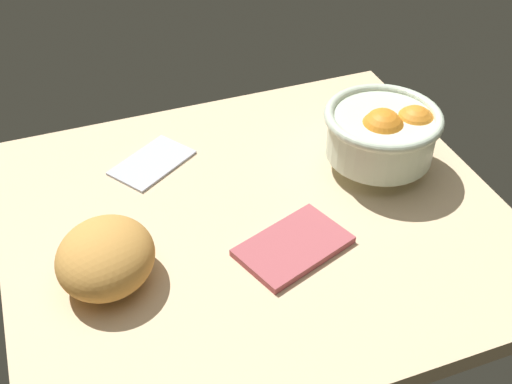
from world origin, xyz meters
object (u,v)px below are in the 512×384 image
object	(u,v)px
napkin_folded	(152,162)
napkin_spare	(293,246)
fruit_bowl	(384,133)
bread_loaf	(106,257)

from	to	relation	value
napkin_folded	napkin_spare	distance (cm)	30.19
fruit_bowl	napkin_spare	world-z (taller)	fruit_bowl
napkin_spare	napkin_folded	bearing A→B (deg)	117.85
bread_loaf	napkin_spare	xyz separation A→B (cm)	(25.56, -3.42, -3.58)
fruit_bowl	napkin_folded	bearing A→B (deg)	157.86
fruit_bowl	bread_loaf	size ratio (longest dim) A/B	1.30
bread_loaf	napkin_spare	distance (cm)	26.03
napkin_spare	bread_loaf	bearing A→B (deg)	172.39
fruit_bowl	bread_loaf	bearing A→B (deg)	-168.79
fruit_bowl	napkin_folded	size ratio (longest dim) A/B	1.40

